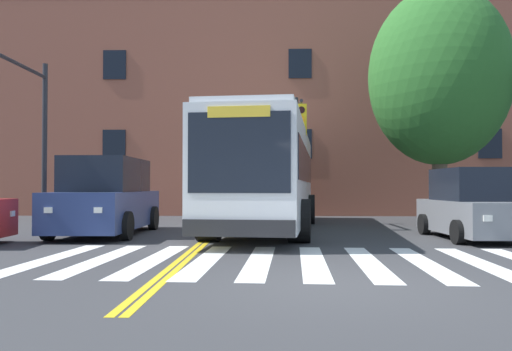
# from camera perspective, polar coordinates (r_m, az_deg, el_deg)

# --- Properties ---
(ground_plane) EXTENTS (120.00, 120.00, 0.00)m
(ground_plane) POSITION_cam_1_polar(r_m,az_deg,el_deg) (7.44, 9.02, -12.19)
(ground_plane) COLOR #38383A
(crosswalk) EXTENTS (12.83, 4.93, 0.01)m
(crosswalk) POSITION_cam_1_polar(r_m,az_deg,el_deg) (9.63, 12.69, -9.63)
(crosswalk) COLOR white
(crosswalk) RESTS_ON ground
(lane_line_yellow_inner) EXTENTS (0.12, 36.00, 0.01)m
(lane_line_yellow_inner) POSITION_cam_1_polar(r_m,az_deg,el_deg) (23.45, -2.74, -4.68)
(lane_line_yellow_inner) COLOR gold
(lane_line_yellow_inner) RESTS_ON ground
(lane_line_yellow_outer) EXTENTS (0.12, 36.00, 0.01)m
(lane_line_yellow_outer) POSITION_cam_1_polar(r_m,az_deg,el_deg) (23.44, -2.35, -4.68)
(lane_line_yellow_outer) COLOR gold
(lane_line_yellow_outer) RESTS_ON ground
(city_bus) EXTENTS (3.74, 12.12, 3.38)m
(city_bus) POSITION_cam_1_polar(r_m,az_deg,el_deg) (16.32, 1.49, 0.19)
(city_bus) COLOR white
(city_bus) RESTS_ON ground
(car_navy_near_lane) EXTENTS (2.33, 5.19, 2.23)m
(car_navy_near_lane) POSITION_cam_1_polar(r_m,az_deg,el_deg) (15.29, -16.69, -2.52)
(car_navy_near_lane) COLOR navy
(car_navy_near_lane) RESTS_ON ground
(car_grey_far_lane) EXTENTS (2.02, 4.07, 1.89)m
(car_grey_far_lane) POSITION_cam_1_polar(r_m,az_deg,el_deg) (14.60, 23.41, -3.30)
(car_grey_far_lane) COLOR slate
(car_grey_far_lane) RESTS_ON ground
(car_teal_behind_bus) EXTENTS (2.40, 5.04, 2.28)m
(car_teal_behind_bus) POSITION_cam_1_polar(r_m,az_deg,el_deg) (26.45, 3.75, -1.95)
(car_teal_behind_bus) COLOR #236B70
(car_teal_behind_bus) RESTS_ON ground
(traffic_light_far_corner) EXTENTS (0.34, 3.56, 5.40)m
(traffic_light_far_corner) POSITION_cam_1_polar(r_m,az_deg,el_deg) (16.38, -25.07, 6.65)
(traffic_light_far_corner) COLOR #28282D
(traffic_light_far_corner) RESTS_ON ground
(traffic_light_overhead) EXTENTS (0.34, 2.80, 4.72)m
(traffic_light_overhead) POSITION_cam_1_polar(r_m,az_deg,el_deg) (17.49, 4.85, 4.17)
(traffic_light_overhead) COLOR #28282D
(traffic_light_overhead) RESTS_ON ground
(street_tree_curbside_large) EXTENTS (6.22, 5.97, 8.61)m
(street_tree_curbside_large) POSITION_cam_1_polar(r_m,az_deg,el_deg) (19.47, 20.18, 10.58)
(street_tree_curbside_large) COLOR brown
(street_tree_curbside_large) RESTS_ON ground
(building_facade) EXTENTS (33.38, 6.43, 13.69)m
(building_facade) POSITION_cam_1_polar(r_m,az_deg,el_deg) (27.50, -4.81, 10.17)
(building_facade) COLOR #9E5642
(building_facade) RESTS_ON ground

